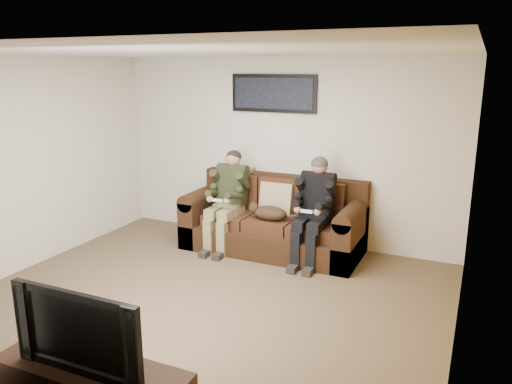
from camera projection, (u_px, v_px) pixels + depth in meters
The scene contains 15 objects.
floor at pixel (204, 301), 5.37m from camera, with size 5.00×5.00×0.00m, color brown.
ceiling at pixel (197, 51), 4.74m from camera, with size 5.00×5.00×0.00m, color silver.
wall_back at pixel (283, 151), 7.04m from camera, with size 5.00×5.00×0.00m, color beige.
wall_front at pixel (13, 260), 3.07m from camera, with size 5.00×5.00×0.00m, color beige.
wall_left at pixel (23, 165), 6.06m from camera, with size 4.50×4.50×0.00m, color beige.
wall_right at pixel (467, 213), 4.05m from camera, with size 4.50×4.50×0.00m, color beige.
accent_wall_right at pixel (465, 213), 4.05m from camera, with size 4.50×4.50×0.00m, color #B97B12.
sofa at pixel (275, 222), 6.87m from camera, with size 2.40×1.04×0.98m.
throw_pillow at pixel (277, 199), 6.83m from camera, with size 0.46×0.13×0.44m, color tan.
throw_blanket at pixel (237, 171), 7.29m from camera, with size 0.49×0.24×0.09m, color tan.
person_left at pixel (228, 194), 6.85m from camera, with size 0.51×0.87×1.34m.
person_right at pixel (314, 203), 6.35m from camera, with size 0.51×0.86×1.34m.
cat at pixel (269, 213), 6.60m from camera, with size 0.66×0.26×0.24m.
framed_poster at pixel (273, 93), 6.87m from camera, with size 1.25×0.05×0.52m.
television at pixel (87, 327), 3.37m from camera, with size 1.04×0.14×0.60m, color black.
Camera 1 is at (2.56, -4.24, 2.46)m, focal length 35.00 mm.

